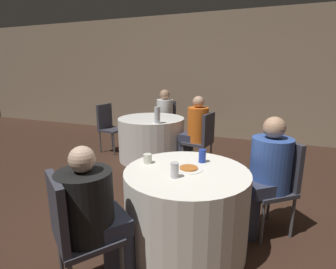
# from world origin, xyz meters

# --- Properties ---
(ground_plane) EXTENTS (16.00, 16.00, 0.00)m
(ground_plane) POSITION_xyz_m (0.00, 0.00, 0.00)
(ground_plane) COLOR #382319
(wall_back) EXTENTS (16.00, 0.06, 2.80)m
(wall_back) POSITION_xyz_m (0.00, 4.07, 1.40)
(wall_back) COLOR gray
(wall_back) RESTS_ON ground_plane
(table_near) EXTENTS (1.06, 1.06, 0.75)m
(table_near) POSITION_xyz_m (-0.09, -0.06, 0.37)
(table_near) COLOR white
(table_near) RESTS_ON ground_plane
(table_far) EXTENTS (1.16, 1.16, 0.75)m
(table_far) POSITION_xyz_m (-1.41, 2.04, 0.37)
(table_far) COLOR white
(table_far) RESTS_ON ground_plane
(chair_near_southwest) EXTENTS (0.56, 0.56, 0.92)m
(chair_near_southwest) POSITION_xyz_m (-0.64, -0.83, 0.55)
(chair_near_southwest) COLOR #383842
(chair_near_southwest) RESTS_ON ground_plane
(chair_near_northeast) EXTENTS (0.56, 0.56, 0.92)m
(chair_near_northeast) POSITION_xyz_m (0.64, 0.54, 0.55)
(chair_near_northeast) COLOR #383842
(chair_near_northeast) RESTS_ON ground_plane
(chair_far_west) EXTENTS (0.45, 0.45, 0.92)m
(chair_far_west) POSITION_xyz_m (-2.39, 2.17, 0.55)
(chair_far_west) COLOR #383842
(chair_far_west) RESTS_ON ground_plane
(chair_far_north) EXTENTS (0.44, 0.45, 0.92)m
(chair_far_north) POSITION_xyz_m (-1.52, 3.03, 0.55)
(chair_far_north) COLOR #383842
(chair_far_north) RESTS_ON ground_plane
(chair_far_east) EXTENTS (0.47, 0.46, 0.92)m
(chair_far_east) POSITION_xyz_m (-0.43, 1.86, 0.55)
(chair_far_east) COLOR #383842
(chair_far_east) RESTS_ON ground_plane
(person_black_shirt) EXTENTS (0.49, 0.51, 1.10)m
(person_black_shirt) POSITION_xyz_m (-0.55, -0.70, 0.58)
(person_black_shirt) COLOR #33384C
(person_black_shirt) RESTS_ON ground_plane
(person_blue_shirt) EXTENTS (0.51, 0.50, 1.16)m
(person_blue_shirt) POSITION_xyz_m (0.52, 0.44, 0.60)
(person_blue_shirt) COLOR #33384C
(person_blue_shirt) RESTS_ON ground_plane
(person_white_shirt) EXTENTS (0.36, 0.51, 1.18)m
(person_white_shirt) POSITION_xyz_m (-1.50, 2.86, 0.60)
(person_white_shirt) COLOR #4C4238
(person_white_shirt) RESTS_ON ground_plane
(person_orange_shirt) EXTENTS (0.50, 0.36, 1.18)m
(person_orange_shirt) POSITION_xyz_m (-0.59, 1.89, 0.59)
(person_orange_shirt) COLOR #33384C
(person_orange_shirt) RESTS_ON ground_plane
(pizza_plate_near) EXTENTS (0.25, 0.25, 0.02)m
(pizza_plate_near) POSITION_xyz_m (-0.08, -0.02, 0.76)
(pizza_plate_near) COLOR white
(pizza_plate_near) RESTS_ON table_near
(soda_can_blue) EXTENTS (0.07, 0.07, 0.12)m
(soda_can_blue) POSITION_xyz_m (-0.02, 0.19, 0.81)
(soda_can_blue) COLOR #1E38A5
(soda_can_blue) RESTS_ON table_near
(soda_can_silver) EXTENTS (0.07, 0.07, 0.12)m
(soda_can_silver) POSITION_xyz_m (-0.14, -0.23, 0.81)
(soda_can_silver) COLOR silver
(soda_can_silver) RESTS_ON table_near
(cup_near) EXTENTS (0.08, 0.08, 0.09)m
(cup_near) POSITION_xyz_m (-0.48, -0.02, 0.79)
(cup_near) COLOR silver
(cup_near) RESTS_ON table_near
(bottle_far) EXTENTS (0.09, 0.09, 0.26)m
(bottle_far) POSITION_xyz_m (-1.11, 1.65, 0.88)
(bottle_far) COLOR silver
(bottle_far) RESTS_ON table_far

